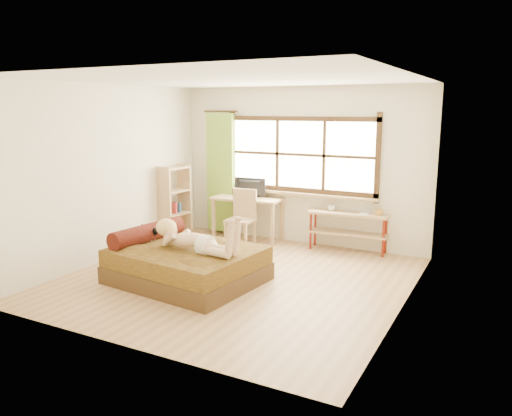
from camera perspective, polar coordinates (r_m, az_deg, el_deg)
The scene contains 18 objects.
floor at distance 7.01m, azimuth -2.23°, elevation -8.12°, with size 4.50×4.50×0.00m, color #9E754C.
ceiling at distance 6.62m, azimuth -2.41°, elevation 14.49°, with size 4.50×4.50×0.00m, color white.
wall_back at distance 8.69m, azimuth 5.12°, elevation 4.79°, with size 4.50×4.50×0.00m, color silver.
wall_front at distance 4.90m, azimuth -15.54°, elevation -0.69°, with size 4.50×4.50×0.00m, color silver.
wall_left at distance 8.04m, azimuth -16.39°, elevation 3.84°, with size 4.50×4.50×0.00m, color silver.
wall_right at distance 5.91m, azimuth 16.97°, elevation 1.24°, with size 4.50×4.50×0.00m, color silver.
window at distance 8.65m, azimuth 5.06°, elevation 5.81°, with size 2.80×0.16×1.46m.
curtain at distance 9.31m, azimuth -4.05°, elevation 4.00°, with size 0.55×0.10×2.20m, color olive.
bed at distance 6.94m, azimuth -8.17°, elevation -6.22°, with size 2.03×1.70×0.71m.
woman at distance 6.65m, azimuth -7.19°, elevation -2.52°, with size 1.31×0.38×0.56m, color #D3AC87, non-canonical shape.
kitten at distance 7.33m, azimuth -12.10°, elevation -2.76°, with size 0.28×0.11×0.23m, color black, non-canonical shape.
desk at distance 8.90m, azimuth -0.98°, elevation 0.58°, with size 1.28×0.66×0.78m.
monitor at distance 8.90m, azimuth -0.83°, elevation 2.35°, with size 0.59×0.08×0.34m, color black.
chair at distance 8.58m, azimuth -1.58°, elevation -0.74°, with size 0.47×0.47×0.97m.
pipe_shelf at distance 8.36m, azimuth 10.57°, elevation -1.69°, with size 1.33×0.42×0.74m.
cup at distance 8.40m, azimuth 8.58°, elevation -0.01°, with size 0.12×0.12×0.09m, color gray.
book at distance 8.27m, azimuth 11.85°, elevation -0.59°, with size 0.15×0.20×0.02m, color gray.
bookshelf at distance 9.08m, azimuth -9.32°, elevation 0.66°, with size 0.38×0.61×1.33m.
Camera 1 is at (3.30, -5.73, 2.34)m, focal length 35.00 mm.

